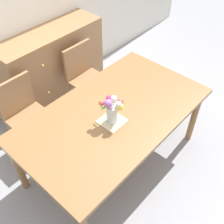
% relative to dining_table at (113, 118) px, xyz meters
% --- Properties ---
extents(ground_plane, '(12.00, 12.00, 0.00)m').
position_rel_dining_table_xyz_m(ground_plane, '(0.00, 0.00, -0.69)').
color(ground_plane, '#939399').
extents(back_wall, '(7.00, 0.10, 2.80)m').
position_rel_dining_table_xyz_m(back_wall, '(0.00, 1.60, 0.71)').
color(back_wall, silver).
rests_on(back_wall, ground_plane).
extents(dining_table, '(1.89, 1.08, 0.77)m').
position_rel_dining_table_xyz_m(dining_table, '(0.00, 0.00, 0.00)').
color(dining_table, olive).
rests_on(dining_table, ground_plane).
extents(chair_left, '(0.42, 0.42, 0.90)m').
position_rel_dining_table_xyz_m(chair_left, '(-0.45, 0.88, -0.17)').
color(chair_left, '#9E7047').
rests_on(chair_left, ground_plane).
extents(chair_right, '(0.42, 0.42, 0.90)m').
position_rel_dining_table_xyz_m(chair_right, '(0.45, 0.88, -0.17)').
color(chair_right, '#9E7047').
rests_on(chair_right, ground_plane).
extents(dresser, '(1.40, 0.47, 1.00)m').
position_rel_dining_table_xyz_m(dresser, '(0.31, 1.33, -0.19)').
color(dresser, '#9E7047').
rests_on(dresser, ground_plane).
extents(placemat, '(0.22, 0.22, 0.01)m').
position_rel_dining_table_xyz_m(placemat, '(-0.10, -0.07, 0.08)').
color(placemat, '#CCB789').
rests_on(placemat, dining_table).
extents(flower_vase, '(0.22, 0.22, 0.29)m').
position_rel_dining_table_xyz_m(flower_vase, '(-0.10, -0.07, 0.24)').
color(flower_vase, silver).
rests_on(flower_vase, placemat).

